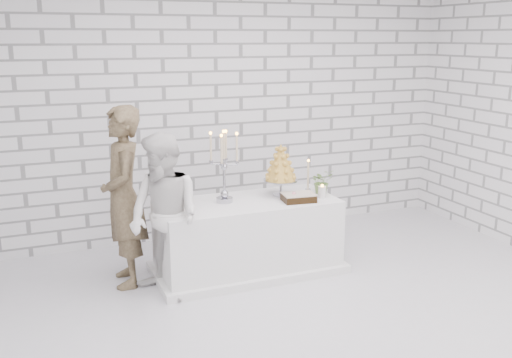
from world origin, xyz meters
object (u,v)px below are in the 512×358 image
groom (124,197)px  candelabra (224,167)px  bride (165,218)px  croquembouche (281,170)px  cake_table (248,236)px

groom → candelabra: 1.01m
bride → croquembouche: (1.30, 0.33, 0.26)m
cake_table → candelabra: bearing=166.4°
cake_table → croquembouche: (0.39, 0.06, 0.65)m
cake_table → groom: (-1.20, 0.17, 0.50)m
cake_table → candelabra: candelabra is taller
croquembouche → candelabra: bearing=-179.3°
candelabra → groom: bearing=173.0°
bride → croquembouche: bride is taller
candelabra → croquembouche: bearing=0.7°
cake_table → groom: bearing=171.7°
candelabra → croquembouche: size_ratio=1.32×
cake_table → bride: 1.03m
candelabra → cake_table: bearing=-13.6°
cake_table → croquembouche: bearing=9.0°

